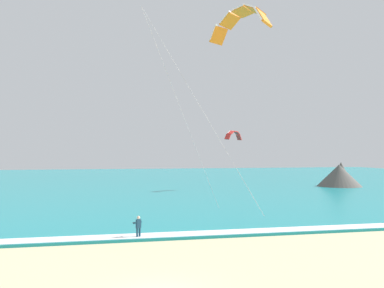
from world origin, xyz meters
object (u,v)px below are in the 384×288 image
(kite_primary, at_px, (240,20))
(kite_distant, at_px, (234,134))
(surfboard, at_px, (138,240))
(kitesurfer, at_px, (138,227))

(kite_primary, relative_size, kite_distant, 4.72)
(surfboard, bearing_deg, kite_distant, 61.70)
(kitesurfer, height_order, kite_primary, kite_primary)
(kite_distant, bearing_deg, surfboard, -118.30)
(surfboard, relative_size, kite_primary, 0.08)
(kite_primary, height_order, kite_distant, kite_primary)
(kite_primary, distance_m, kite_distant, 31.11)
(kite_distant, bearing_deg, kitesurfer, -118.32)
(kite_distant, bearing_deg, kite_primary, -106.68)
(kitesurfer, xyz_separation_m, kite_distant, (17.44, 32.37, 8.19))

